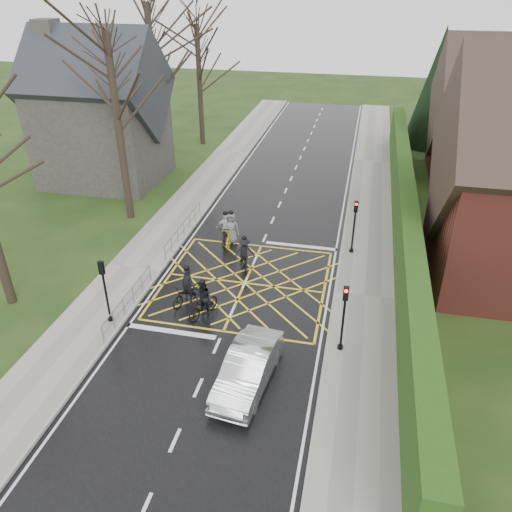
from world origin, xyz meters
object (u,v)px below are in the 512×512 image
at_px(cyclist_front, 226,231).
at_px(car, 248,368).
at_px(cyclist_rear, 187,290).
at_px(cyclist_back, 203,302).
at_px(cyclist_lead, 231,232).
at_px(cyclist_mid, 244,256).

distance_m(cyclist_front, car, 11.47).
distance_m(cyclist_rear, cyclist_front, 6.12).
relative_size(cyclist_rear, cyclist_back, 1.08).
distance_m(cyclist_back, cyclist_lead, 7.08).
xyz_separation_m(cyclist_back, cyclist_lead, (-0.58, 7.06, -0.02)).
height_order(cyclist_rear, car, cyclist_rear).
bearing_deg(car, cyclist_rear, 137.21).
xyz_separation_m(cyclist_rear, cyclist_mid, (1.86, 3.71, 0.03)).
relative_size(cyclist_mid, cyclist_front, 0.98).
bearing_deg(cyclist_back, cyclist_rear, 164.63).
distance_m(cyclist_rear, cyclist_lead, 6.18).
height_order(cyclist_rear, cyclist_lead, cyclist_lead).
height_order(cyclist_front, car, cyclist_front).
bearing_deg(cyclist_lead, car, -74.23).
relative_size(cyclist_back, cyclist_lead, 0.93).
bearing_deg(cyclist_front, cyclist_back, -88.60).
xyz_separation_m(cyclist_mid, cyclist_front, (-1.68, 2.40, 0.07)).
xyz_separation_m(cyclist_back, cyclist_front, (-0.90, 7.02, 0.01)).
relative_size(cyclist_back, cyclist_front, 0.97).
distance_m(cyclist_mid, car, 8.67).
xyz_separation_m(cyclist_rear, cyclist_front, (0.18, 6.12, 0.10)).
bearing_deg(cyclist_lead, cyclist_rear, -96.98).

